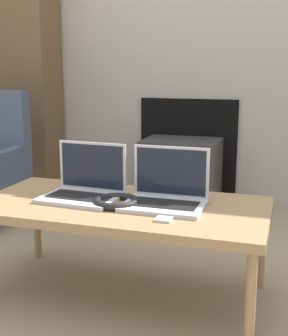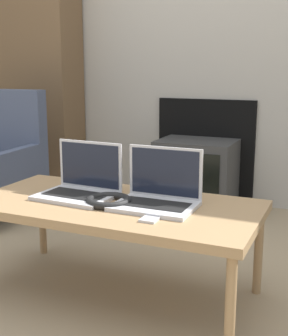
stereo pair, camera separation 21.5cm
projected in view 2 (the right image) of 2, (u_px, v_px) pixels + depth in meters
The scene contains 9 objects.
ground_plane at pixel (83, 325), 1.74m from camera, with size 14.00×14.00×0.00m, color #998466.
wall_back at pixel (220, 14), 3.11m from camera, with size 7.00×0.08×2.60m.
table at pixel (115, 210), 1.91m from camera, with size 1.17×0.58×0.40m.
laptop_left at pixel (81, 185), 1.99m from camera, with size 0.33×0.25×0.23m.
laptop_right at pixel (158, 194), 1.85m from camera, with size 0.32×0.24×0.23m.
headphones at pixel (109, 201), 1.87m from camera, with size 0.19×0.19×0.03m.
phone at pixel (153, 217), 1.70m from camera, with size 0.06×0.12×0.01m.
tv at pixel (196, 175), 3.14m from camera, with size 0.51×0.39×0.47m.
bookshelf at pixel (27, 72), 3.58m from camera, with size 0.82×0.32×1.81m.
Camera 2 is at (0.84, -1.35, 0.95)m, focal length 50.00 mm.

